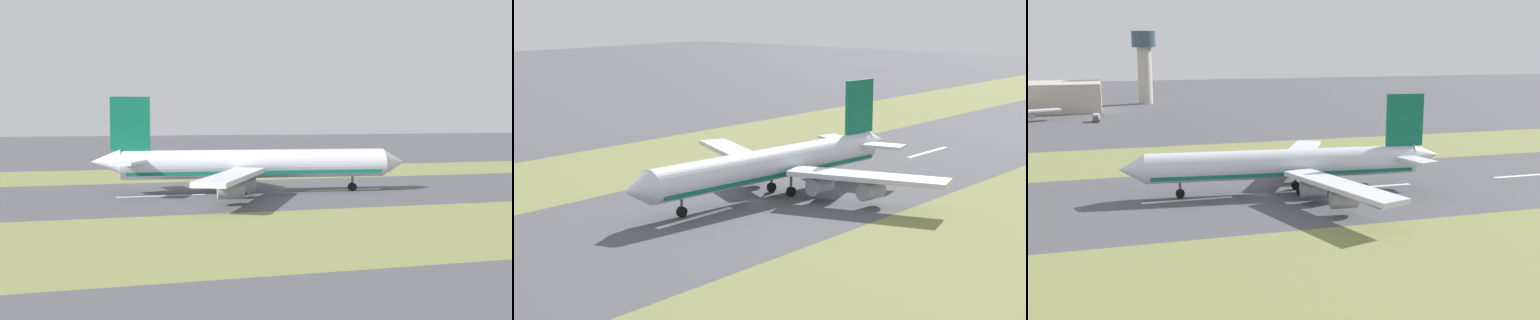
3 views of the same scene
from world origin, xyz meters
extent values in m
plane|color=#4C4C51|center=(0.00, 0.00, 0.00)|extent=(800.00, 800.00, 0.00)
cube|color=olive|center=(-45.00, 0.00, 0.00)|extent=(40.00, 600.00, 0.01)
cube|color=olive|center=(45.00, 0.00, 0.00)|extent=(40.00, 600.00, 0.01)
cube|color=silver|center=(0.00, -24.72, 0.01)|extent=(1.20, 18.00, 0.01)
cube|color=silver|center=(0.00, 15.28, 0.01)|extent=(1.20, 18.00, 0.01)
cylinder|color=silver|center=(0.03, -4.72, 6.20)|extent=(11.46, 56.32, 6.00)
cone|color=silver|center=(3.02, 25.63, 6.20)|extent=(6.34, 5.55, 5.88)
cone|color=silver|center=(-3.01, -35.58, 7.00)|extent=(5.66, 6.47, 5.10)
cube|color=#0F6647|center=(0.03, -4.72, 4.55)|extent=(10.95, 54.06, 0.70)
cube|color=silver|center=(-18.09, -10.19, 5.30)|extent=(29.52, 13.93, 0.90)
cube|color=silver|center=(16.74, -13.63, 5.30)|extent=(28.48, 18.76, 0.90)
cylinder|color=#93939E|center=(-9.32, -7.82, 2.85)|extent=(3.66, 5.09, 3.20)
cylinder|color=#93939E|center=(-18.62, -10.42, 2.85)|extent=(3.66, 5.09, 3.20)
cylinder|color=#93939E|center=(8.60, -9.59, 2.85)|extent=(3.66, 5.09, 3.20)
cylinder|color=#93939E|center=(17.21, -13.95, 2.85)|extent=(3.66, 5.09, 3.20)
cube|color=#0F6647|center=(-2.52, -30.60, 14.70)|extent=(1.58, 8.04, 11.00)
cube|color=silver|center=(-7.99, -30.06, 7.20)|extent=(10.71, 6.44, 0.60)
cube|color=silver|center=(2.96, -31.14, 7.20)|extent=(10.93, 8.04, 0.60)
cylinder|color=#59595E|center=(2.12, 16.45, 2.50)|extent=(0.50, 0.50, 3.20)
cylinder|color=black|center=(2.12, 16.45, 0.90)|extent=(1.07, 1.88, 1.80)
cylinder|color=#59595E|center=(-2.85, -7.46, 2.50)|extent=(0.50, 0.50, 3.20)
cylinder|color=black|center=(-2.85, -7.46, 0.90)|extent=(1.07, 1.88, 1.80)
cylinder|color=#59595E|center=(2.33, -7.97, 2.50)|extent=(0.50, 0.50, 3.20)
cylinder|color=black|center=(2.33, -7.97, 0.90)|extent=(1.07, 1.88, 1.80)
camera|label=1|loc=(122.15, -36.73, 16.08)|focal=42.00mm
camera|label=2|loc=(-99.21, 116.07, 37.17)|focal=60.00mm
camera|label=3|loc=(-115.73, 29.58, 30.59)|focal=42.00mm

